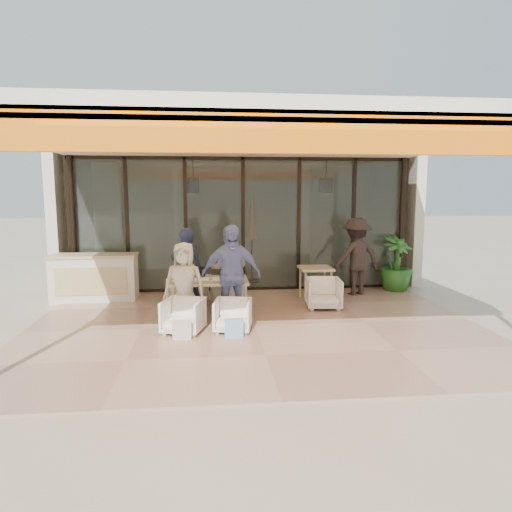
{
  "coord_description": "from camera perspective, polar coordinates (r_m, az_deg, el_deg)",
  "views": [
    {
      "loc": [
        -0.78,
        -7.84,
        2.4
      ],
      "look_at": [
        0.1,
        0.9,
        1.15
      ],
      "focal_mm": 32.0,
      "sensor_mm": 36.0,
      "label": 1
    }
  ],
  "objects": [
    {
      "name": "ground",
      "position": [
        8.24,
        -0.06,
        -8.84
      ],
      "size": [
        70.0,
        70.0,
        0.0
      ],
      "primitive_type": "plane",
      "color": "#C6B293",
      "rests_on": "ground"
    },
    {
      "name": "terrace_floor",
      "position": [
        8.23,
        -0.06,
        -8.81
      ],
      "size": [
        8.0,
        6.0,
        0.01
      ],
      "primitive_type": "cube",
      "color": "tan",
      "rests_on": "ground"
    },
    {
      "name": "terrace_structure",
      "position": [
        7.66,
        0.14,
        14.47
      ],
      "size": [
        8.0,
        6.0,
        3.4
      ],
      "color": "silver",
      "rests_on": "ground"
    },
    {
      "name": "glass_storefront",
      "position": [
        10.9,
        -1.64,
        3.88
      ],
      "size": [
        8.08,
        0.1,
        3.2
      ],
      "color": "#9EADA3",
      "rests_on": "ground"
    },
    {
      "name": "interior_block",
      "position": [
        13.18,
        -2.35,
        7.35
      ],
      "size": [
        9.05,
        3.62,
        3.52
      ],
      "color": "silver",
      "rests_on": "ground"
    },
    {
      "name": "host_counter",
      "position": [
        10.61,
        -19.53,
        -2.51
      ],
      "size": [
        1.85,
        0.65,
        1.04
      ],
      "color": "silver",
      "rests_on": "ground"
    },
    {
      "name": "dining_table",
      "position": [
        8.72,
        -6.07,
        -3.28
      ],
      "size": [
        1.5,
        0.9,
        0.93
      ],
      "color": "#CFB37E",
      "rests_on": "ground"
    },
    {
      "name": "chair_far_left",
      "position": [
        9.72,
        -8.46,
        -4.12
      ],
      "size": [
        0.86,
        0.83,
        0.72
      ],
      "primitive_type": "imported",
      "rotation": [
        0.0,
        0.0,
        2.84
      ],
      "color": "white",
      "rests_on": "ground"
    },
    {
      "name": "chair_far_right",
      "position": [
        9.73,
        -3.5,
        -4.32
      ],
      "size": [
        0.75,
        0.73,
        0.62
      ],
      "primitive_type": "imported",
      "rotation": [
        0.0,
        0.0,
        3.46
      ],
      "color": "white",
      "rests_on": "ground"
    },
    {
      "name": "chair_near_left",
      "position": [
        7.88,
        -9.09,
        -7.22
      ],
      "size": [
        0.78,
        0.75,
        0.66
      ],
      "primitive_type": "imported",
      "rotation": [
        0.0,
        0.0,
        -0.27
      ],
      "color": "white",
      "rests_on": "ground"
    },
    {
      "name": "chair_near_right",
      "position": [
        7.88,
        -2.93,
        -7.25
      ],
      "size": [
        0.7,
        0.67,
        0.63
      ],
      "primitive_type": "imported",
      "rotation": [
        0.0,
        0.0,
        -0.18
      ],
      "color": "white",
      "rests_on": "ground"
    },
    {
      "name": "diner_navy",
      "position": [
        9.14,
        -8.67,
        -1.77
      ],
      "size": [
        0.64,
        0.45,
        1.7
      ],
      "primitive_type": "imported",
      "rotation": [
        0.0,
        0.0,
        3.08
      ],
      "color": "#161C32",
      "rests_on": "ground"
    },
    {
      "name": "diner_grey",
      "position": [
        9.13,
        -3.4,
        -1.65
      ],
      "size": [
        0.92,
        0.76,
        1.71
      ],
      "primitive_type": "imported",
      "rotation": [
        0.0,
        0.0,
        2.99
      ],
      "color": "slate",
      "rests_on": "ground"
    },
    {
      "name": "diner_cream",
      "position": [
        8.27,
        -8.96,
        -3.48
      ],
      "size": [
        0.81,
        0.6,
        1.51
      ],
      "primitive_type": "imported",
      "rotation": [
        0.0,
        0.0,
        -0.18
      ],
      "color": "beige",
      "rests_on": "ground"
    },
    {
      "name": "diner_periwinkle",
      "position": [
        8.24,
        -3.14,
        -2.35
      ],
      "size": [
        1.08,
        0.49,
        1.82
      ],
      "primitive_type": "imported",
      "rotation": [
        0.0,
        0.0,
        0.04
      ],
      "color": "#6B78B3",
      "rests_on": "ground"
    },
    {
      "name": "tote_bag_cream",
      "position": [
        7.55,
        -9.24,
        -9.2
      ],
      "size": [
        0.3,
        0.1,
        0.34
      ],
      "primitive_type": "cube",
      "color": "silver",
      "rests_on": "ground"
    },
    {
      "name": "tote_bag_blue",
      "position": [
        7.54,
        -2.77,
        -9.11
      ],
      "size": [
        0.3,
        0.1,
        0.34
      ],
      "primitive_type": "cube",
      "color": "#99BFD8",
      "rests_on": "ground"
    },
    {
      "name": "side_table",
      "position": [
        10.13,
        7.44,
        -1.99
      ],
      "size": [
        0.7,
        0.7,
        0.74
      ],
      "color": "#CFB37E",
      "rests_on": "ground"
    },
    {
      "name": "side_chair",
      "position": [
        9.47,
        8.44,
        -4.47
      ],
      "size": [
        0.75,
        0.71,
        0.71
      ],
      "primitive_type": "imported",
      "rotation": [
        0.0,
        0.0,
        -0.1
      ],
      "color": "white",
      "rests_on": "ground"
    },
    {
      "name": "standing_woman",
      "position": [
        10.75,
        12.43,
        -0.1
      ],
      "size": [
        1.3,
        0.95,
        1.8
      ],
      "primitive_type": "imported",
      "rotation": [
        0.0,
        0.0,
        3.41
      ],
      "color": "black",
      "rests_on": "ground"
    },
    {
      "name": "potted_palm",
      "position": [
        11.49,
        17.09,
        -0.89
      ],
      "size": [
        0.99,
        0.99,
        1.35
      ],
      "primitive_type": "imported",
      "rotation": [
        0.0,
        0.0,
        0.4
      ],
      "color": "#1E5919",
      "rests_on": "ground"
    }
  ]
}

